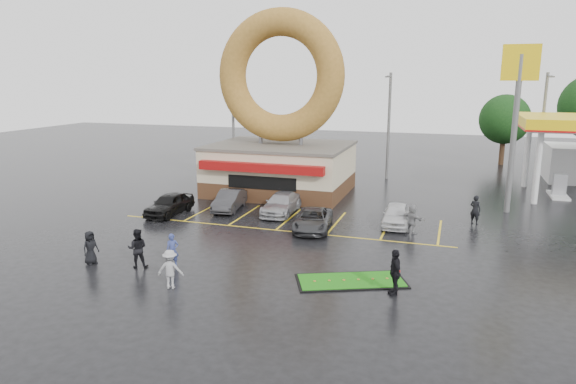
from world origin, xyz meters
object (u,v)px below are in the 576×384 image
(streetlight_right, at_px, (542,127))
(person_cameraman, at_px, (395,272))
(person_blue, at_px, (172,250))
(car_black, at_px, (169,204))
(car_silver, at_px, (281,204))
(streetlight_left, at_px, (233,120))
(putting_green, at_px, (351,281))
(car_grey, at_px, (313,220))
(donut_shop, at_px, (280,134))
(dumpster, at_px, (214,186))
(car_white, at_px, (396,215))
(shell_sign, at_px, (517,98))
(streetlight_mid, at_px, (389,123))
(car_dgrey, at_px, (230,200))

(streetlight_right, bearing_deg, person_cameraman, -108.35)
(person_cameraman, bearing_deg, person_blue, -111.12)
(streetlight_right, relative_size, car_black, 2.20)
(streetlight_right, bearing_deg, car_silver, -138.64)
(streetlight_left, bearing_deg, car_black, -81.19)
(putting_green, bearing_deg, car_grey, 117.62)
(streetlight_left, height_order, car_black, streetlight_left)
(donut_shop, distance_m, dumpster, 6.35)
(car_white, relative_size, putting_green, 0.76)
(donut_shop, bearing_deg, dumpster, -152.37)
(car_grey, relative_size, car_white, 1.12)
(car_grey, xyz_separation_m, person_cameraman, (5.55, -7.70, 0.36))
(shell_sign, distance_m, car_black, 22.92)
(streetlight_mid, distance_m, person_cameraman, 25.01)
(streetlight_left, height_order, person_blue, streetlight_left)
(car_silver, bearing_deg, car_black, -160.90)
(streetlight_right, xyz_separation_m, person_cameraman, (-8.44, -25.46, -3.83))
(shell_sign, bearing_deg, car_white, -140.03)
(car_dgrey, bearing_deg, car_white, -9.17)
(streetlight_left, xyz_separation_m, car_white, (16.48, -13.38, -4.13))
(car_dgrey, height_order, person_blue, person_blue)
(streetlight_left, relative_size, person_blue, 5.72)
(shell_sign, relative_size, streetlight_left, 1.18)
(streetlight_mid, xyz_separation_m, person_blue, (-6.59, -24.49, -4.00))
(streetlight_mid, height_order, dumpster, streetlight_mid)
(car_grey, bearing_deg, putting_green, -70.36)
(streetlight_mid, bearing_deg, car_grey, -96.77)
(shell_sign, bearing_deg, car_dgrey, -163.53)
(car_silver, height_order, car_grey, car_silver)
(person_blue, relative_size, dumpster, 0.87)
(dumpster, bearing_deg, streetlight_mid, 55.07)
(car_white, relative_size, dumpster, 2.13)
(car_grey, bearing_deg, shell_sign, 27.50)
(dumpster, height_order, putting_green, dumpster)
(car_black, bearing_deg, shell_sign, 22.21)
(streetlight_mid, bearing_deg, car_black, -125.33)
(putting_green, bearing_deg, car_dgrey, 136.41)
(car_grey, distance_m, person_blue, 9.01)
(car_silver, distance_m, dumpster, 7.51)
(shell_sign, bearing_deg, donut_shop, 176.53)
(car_dgrey, relative_size, person_cameraman, 2.09)
(streetlight_left, bearing_deg, donut_shop, -44.78)
(car_white, bearing_deg, car_grey, -154.54)
(car_black, height_order, car_dgrey, car_black)
(streetlight_left, bearing_deg, person_blue, -72.49)
(streetlight_right, xyz_separation_m, person_blue, (-18.59, -25.49, -4.00))
(car_silver, bearing_deg, car_dgrey, -178.14)
(streetlight_left, xyz_separation_m, streetlight_right, (26.00, 2.00, 0.00))
(car_white, relative_size, person_blue, 2.44)
(streetlight_left, height_order, car_dgrey, streetlight_left)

